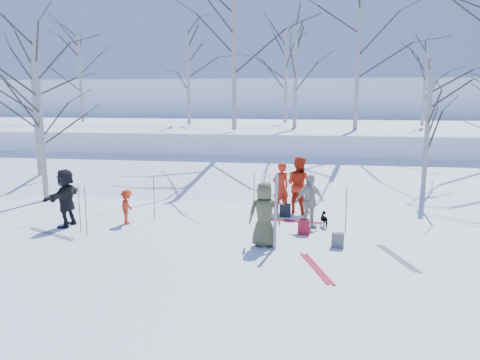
% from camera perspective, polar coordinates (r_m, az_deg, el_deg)
% --- Properties ---
extents(ground, '(120.00, 120.00, 0.00)m').
position_cam_1_polar(ground, '(12.71, -1.04, -6.98)').
color(ground, white).
rests_on(ground, ground).
extents(snow_ramp, '(70.00, 9.49, 4.12)m').
position_cam_1_polar(snow_ramp, '(19.41, 2.49, -0.48)').
color(snow_ramp, white).
rests_on(snow_ramp, ground).
extents(snow_plateau, '(70.00, 18.00, 2.20)m').
position_cam_1_polar(snow_plateau, '(29.16, 4.68, 4.80)').
color(snow_plateau, white).
rests_on(snow_plateau, ground).
extents(far_hill, '(90.00, 30.00, 6.00)m').
position_cam_1_polar(far_hill, '(50.03, 6.48, 8.19)').
color(far_hill, white).
rests_on(far_hill, ground).
extents(skier_olive_center, '(0.82, 0.54, 1.65)m').
position_cam_1_polar(skier_olive_center, '(11.78, 2.99, -4.20)').
color(skier_olive_center, '#4B4F2F').
rests_on(skier_olive_center, ground).
extents(skier_red_north, '(0.72, 0.66, 1.64)m').
position_cam_1_polar(skier_red_north, '(15.24, 4.99, -0.91)').
color(skier_red_north, red).
rests_on(skier_red_north, ground).
extents(skier_redor_behind, '(1.13, 1.08, 1.84)m').
position_cam_1_polar(skier_redor_behind, '(15.23, 7.18, -0.59)').
color(skier_redor_behind, red).
rests_on(skier_redor_behind, ground).
extents(skier_red_seated, '(0.46, 0.71, 1.04)m').
position_cam_1_polar(skier_red_seated, '(14.24, -13.60, -3.20)').
color(skier_red_seated, red).
rests_on(skier_red_seated, ground).
extents(skier_cream_east, '(0.97, 0.83, 1.56)m').
position_cam_1_polar(skier_cream_east, '(13.51, 8.45, -2.61)').
color(skier_cream_east, beige).
rests_on(skier_cream_east, ground).
extents(skier_grey_west, '(0.61, 1.60, 1.70)m').
position_cam_1_polar(skier_grey_west, '(14.46, -20.47, -2.03)').
color(skier_grey_west, black).
rests_on(skier_grey_west, ground).
extents(dog, '(0.41, 0.58, 0.44)m').
position_cam_1_polar(dog, '(13.80, 10.37, -4.78)').
color(dog, black).
rests_on(dog, ground).
extents(upright_ski_left, '(0.11, 0.17, 1.90)m').
position_cam_1_polar(upright_ski_left, '(11.50, 4.34, -3.94)').
color(upright_ski_left, silver).
rests_on(upright_ski_left, ground).
extents(upright_ski_right, '(0.15, 0.23, 1.89)m').
position_cam_1_polar(upright_ski_right, '(11.51, 4.35, -3.92)').
color(upright_ski_right, silver).
rests_on(upright_ski_right, ground).
extents(ski_pair_a, '(1.70, 2.06, 0.02)m').
position_cam_1_polar(ski_pair_a, '(14.00, -22.03, -6.07)').
color(ski_pair_a, silver).
rests_on(ski_pair_a, ground).
extents(ski_pair_b, '(1.31, 2.02, 0.02)m').
position_cam_1_polar(ski_pair_b, '(10.64, 9.28, -10.55)').
color(ski_pair_b, red).
rests_on(ski_pair_b, ground).
extents(ski_pair_c, '(0.79, 1.96, 0.02)m').
position_cam_1_polar(ski_pair_c, '(14.36, 6.17, -4.96)').
color(ski_pair_c, red).
rests_on(ski_pair_c, ground).
extents(ski_pair_d, '(1.27, 2.01, 0.02)m').
position_cam_1_polar(ski_pair_d, '(11.74, 18.66, -8.95)').
color(ski_pair_d, silver).
rests_on(ski_pair_d, ground).
extents(ski_pole_a, '(0.02, 0.02, 1.34)m').
position_cam_1_polar(ski_pole_a, '(13.38, -18.29, -3.64)').
color(ski_pole_a, black).
rests_on(ski_pole_a, ground).
extents(ski_pole_b, '(0.02, 0.02, 1.34)m').
position_cam_1_polar(ski_pole_b, '(13.18, 12.81, -3.58)').
color(ski_pole_b, black).
rests_on(ski_pole_b, ground).
extents(ski_pole_c, '(0.02, 0.02, 1.34)m').
position_cam_1_polar(ski_pole_c, '(14.96, 3.56, -1.69)').
color(ski_pole_c, black).
rests_on(ski_pole_c, ground).
extents(ski_pole_d, '(0.02, 0.02, 1.34)m').
position_cam_1_polar(ski_pole_d, '(14.54, -10.43, -2.20)').
color(ski_pole_d, black).
rests_on(ski_pole_d, ground).
extents(ski_pole_e, '(0.02, 0.02, 1.34)m').
position_cam_1_polar(ski_pole_e, '(14.88, 1.73, -1.75)').
color(ski_pole_e, black).
rests_on(ski_pole_e, ground).
extents(ski_pole_f, '(0.02, 0.02, 1.34)m').
position_cam_1_polar(ski_pole_f, '(13.75, -18.99, -3.32)').
color(ski_pole_f, black).
rests_on(ski_pole_f, ground).
extents(backpack_red, '(0.32, 0.22, 0.42)m').
position_cam_1_polar(backpack_red, '(13.02, 7.78, -5.68)').
color(backpack_red, maroon).
rests_on(backpack_red, ground).
extents(backpack_grey, '(0.30, 0.20, 0.38)m').
position_cam_1_polar(backpack_grey, '(12.08, 11.82, -7.18)').
color(backpack_grey, '#565A5E').
rests_on(backpack_grey, ground).
extents(backpack_dark, '(0.34, 0.24, 0.40)m').
position_cam_1_polar(backpack_dark, '(14.82, 5.53, -3.71)').
color(backpack_dark, black).
rests_on(backpack_dark, ground).
extents(birch_plateau_a, '(4.16, 4.16, 5.09)m').
position_cam_1_polar(birch_plateau_a, '(23.34, 6.78, 12.60)').
color(birch_plateau_a, silver).
rests_on(birch_plateau_a, snow_plateau).
extents(birch_plateau_b, '(5.35, 5.35, 6.78)m').
position_cam_1_polar(birch_plateau_b, '(23.36, 14.20, 14.45)').
color(birch_plateau_b, silver).
rests_on(birch_plateau_b, snow_plateau).
extents(birch_plateau_c, '(4.16, 4.16, 5.08)m').
position_cam_1_polar(birch_plateau_c, '(29.89, -18.86, 11.61)').
color(birch_plateau_c, silver).
rests_on(birch_plateau_c, snow_plateau).
extents(birch_plateau_d, '(5.67, 5.67, 7.24)m').
position_cam_1_polar(birch_plateau_d, '(21.84, -0.73, 15.66)').
color(birch_plateau_d, silver).
rests_on(birch_plateau_d, snow_plateau).
extents(birch_plateau_e, '(4.24, 4.24, 5.20)m').
position_cam_1_polar(birch_plateau_e, '(27.64, 5.60, 12.37)').
color(birch_plateau_e, silver).
rests_on(birch_plateau_e, snow_plateau).
extents(birch_plateau_f, '(3.31, 3.31, 3.88)m').
position_cam_1_polar(birch_plateau_f, '(26.16, 21.58, 10.38)').
color(birch_plateau_f, silver).
rests_on(birch_plateau_f, snow_plateau).
extents(birch_plateau_h, '(4.12, 4.12, 5.04)m').
position_cam_1_polar(birch_plateau_h, '(25.99, -6.33, 12.31)').
color(birch_plateau_h, silver).
rests_on(birch_plateau_h, snow_plateau).
extents(birch_edge_a, '(4.61, 4.61, 5.72)m').
position_cam_1_polar(birch_edge_a, '(18.19, -23.13, 6.60)').
color(birch_edge_a, silver).
rests_on(birch_edge_a, ground).
extents(birch_edge_d, '(4.26, 4.26, 5.22)m').
position_cam_1_polar(birch_edge_d, '(21.01, -23.58, 6.27)').
color(birch_edge_d, silver).
rests_on(birch_edge_d, ground).
extents(birch_edge_e, '(3.86, 3.86, 4.65)m').
position_cam_1_polar(birch_edge_e, '(18.20, 21.81, 5.00)').
color(birch_edge_e, silver).
rests_on(birch_edge_e, ground).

